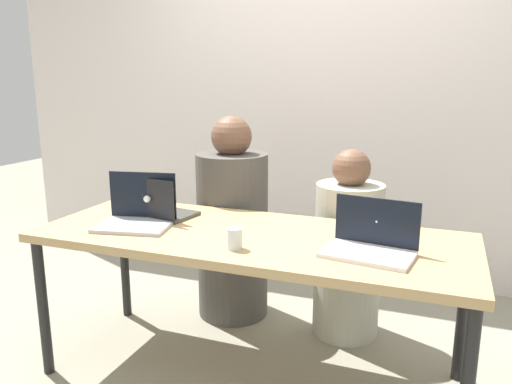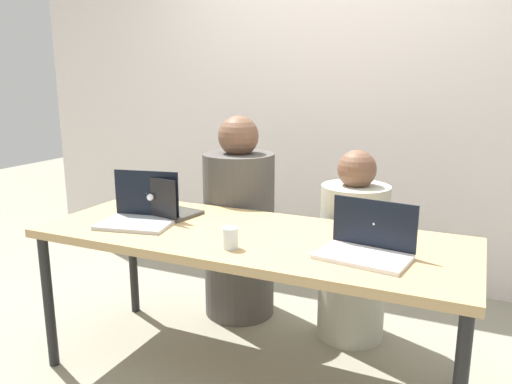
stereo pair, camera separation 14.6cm
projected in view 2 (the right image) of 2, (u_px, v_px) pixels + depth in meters
ground_plane at (250, 375)px, 2.46m from camera, size 12.00×12.00×0.00m
back_wall at (339, 114)px, 3.51m from camera, size 5.18×0.10×2.36m
desk at (249, 245)px, 2.30m from camera, size 1.99×0.76×0.73m
person_on_left at (239, 229)px, 3.00m from camera, size 0.47×0.47×1.22m
person_on_right at (353, 256)px, 2.74m from camera, size 0.42×0.42×1.06m
laptop_front_left at (140, 212)px, 2.45m from camera, size 0.38×0.32×0.25m
laptop_back_left at (163, 207)px, 2.57m from camera, size 0.34×0.27×0.22m
laptop_front_right at (367, 245)px, 1.99m from camera, size 0.38×0.28×0.22m
water_glass_center at (230, 239)px, 2.08m from camera, size 0.07×0.07×0.09m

